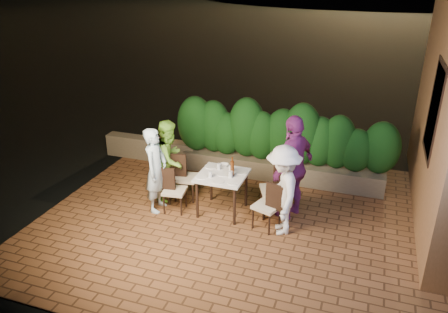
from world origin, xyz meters
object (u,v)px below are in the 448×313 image
at_px(beer_bottle, 232,166).
at_px(chair_left_front, 175,190).
at_px(diner_white, 283,190).
at_px(diner_green, 170,159).
at_px(diner_purple, 293,167).
at_px(diner_blue, 156,170).
at_px(chair_right_back, 274,189).
at_px(chair_right_front, 267,205).
at_px(dining_table, 222,193).
at_px(bowl, 224,165).
at_px(parapet_lamp, 165,138).
at_px(chair_left_back, 186,177).

height_order(beer_bottle, chair_left_front, beer_bottle).
relative_size(chair_left_front, diner_white, 0.54).
distance_m(diner_green, diner_purple, 2.32).
bearing_deg(diner_blue, beer_bottle, -79.87).
bearing_deg(chair_right_back, diner_blue, -8.50).
xyz_separation_m(beer_bottle, chair_right_front, (0.70, -0.28, -0.49)).
distance_m(diner_blue, diner_purple, 2.41).
bearing_deg(dining_table, chair_left_front, -163.73).
height_order(beer_bottle, diner_green, diner_green).
xyz_separation_m(chair_right_front, diner_blue, (-2.02, -0.04, 0.35)).
bearing_deg(beer_bottle, chair_right_front, -21.46).
bearing_deg(diner_white, bowl, -134.63).
bearing_deg(diner_blue, chair_left_front, -84.54).
distance_m(chair_right_front, diner_green, 2.10).
bearing_deg(diner_white, diner_green, -120.90).
relative_size(dining_table, diner_white, 0.54).
distance_m(diner_green, parapet_lamp, 1.68).
height_order(bowl, parapet_lamp, bowl).
xyz_separation_m(bowl, parapet_lamp, (-1.87, 1.36, -0.20)).
bearing_deg(chair_left_front, diner_white, -8.96).
distance_m(beer_bottle, parapet_lamp, 2.73).
height_order(beer_bottle, chair_right_front, beer_bottle).
distance_m(chair_right_back, diner_purple, 0.55).
distance_m(chair_left_front, chair_left_back, 0.49).
relative_size(diner_green, diner_white, 1.00).
height_order(chair_right_front, diner_white, diner_white).
relative_size(bowl, diner_purple, 0.09).
bearing_deg(beer_bottle, bowl, 129.56).
bearing_deg(diner_green, diner_purple, -88.98).
distance_m(chair_left_back, diner_green, 0.44).
bearing_deg(diner_purple, chair_left_front, -52.27).
distance_m(beer_bottle, chair_left_back, 1.12).
height_order(beer_bottle, parapet_lamp, beer_bottle).
xyz_separation_m(bowl, diner_blue, (-1.06, -0.63, 0.01)).
bearing_deg(parapet_lamp, beer_bottle, -38.18).
relative_size(chair_right_front, diner_white, 0.56).
bearing_deg(chair_left_back, chair_right_front, -26.28).
relative_size(diner_green, diner_purple, 0.82).
relative_size(chair_left_back, diner_blue, 0.58).
bearing_deg(diner_purple, chair_right_back, -58.11).
xyz_separation_m(chair_right_back, diner_blue, (-2.02, -0.55, 0.30)).
bearing_deg(parapet_lamp, diner_green, -60.48).
bearing_deg(diner_white, diner_blue, -107.65).
relative_size(diner_blue, diner_purple, 0.84).
bearing_deg(diner_green, diner_blue, 177.99).
distance_m(chair_right_back, diner_white, 0.67).
relative_size(chair_right_back, parapet_lamp, 6.91).
bearing_deg(chair_left_back, diner_white, -24.90).
xyz_separation_m(chair_left_front, diner_purple, (2.01, 0.55, 0.52)).
height_order(chair_left_back, parapet_lamp, chair_left_back).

